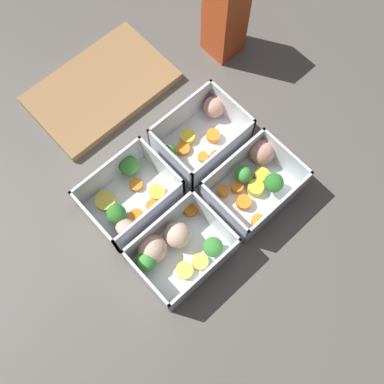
{
  "coord_description": "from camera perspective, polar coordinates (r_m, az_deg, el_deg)",
  "views": [
    {
      "loc": [
        -0.19,
        -0.21,
        0.78
      ],
      "look_at": [
        0.0,
        0.0,
        0.03
      ],
      "focal_mm": 42.0,
      "sensor_mm": 36.0,
      "label": 1
    }
  ],
  "objects": [
    {
      "name": "container_near_right",
      "position": [
        0.83,
        8.14,
        1.69
      ],
      "size": [
        0.17,
        0.13,
        0.07
      ],
      "color": "silver",
      "rests_on": "ground_plane"
    },
    {
      "name": "juice_carton",
      "position": [
        0.93,
        4.27,
        21.52
      ],
      "size": [
        0.07,
        0.07,
        0.2
      ],
      "color": "#D14C1E",
      "rests_on": "ground_plane"
    },
    {
      "name": "container_far_right",
      "position": [
        0.86,
        1.25,
        7.46
      ],
      "size": [
        0.17,
        0.13,
        0.07
      ],
      "color": "silver",
      "rests_on": "ground_plane"
    },
    {
      "name": "cutting_board",
      "position": [
        0.95,
        -11.45,
        12.79
      ],
      "size": [
        0.28,
        0.18,
        0.02
      ],
      "color": "olive",
      "rests_on": "ground_plane"
    },
    {
      "name": "container_far_left",
      "position": [
        0.81,
        -8.1,
        -0.82
      ],
      "size": [
        0.16,
        0.13,
        0.07
      ],
      "color": "silver",
      "rests_on": "ground_plane"
    },
    {
      "name": "ground_plane",
      "position": [
        0.83,
        0.0,
        -0.61
      ],
      "size": [
        4.0,
        4.0,
        0.0
      ],
      "primitive_type": "plane",
      "color": "#56514C"
    },
    {
      "name": "container_near_left",
      "position": [
        0.78,
        -2.15,
        -7.18
      ],
      "size": [
        0.16,
        0.13,
        0.07
      ],
      "color": "silver",
      "rests_on": "ground_plane"
    }
  ]
}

